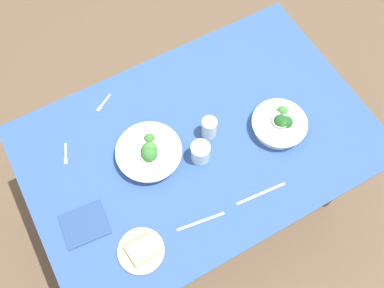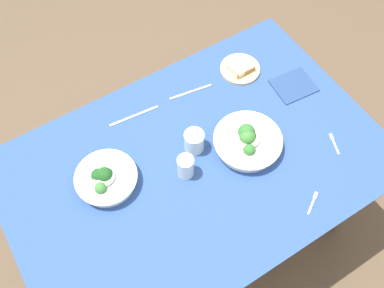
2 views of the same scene
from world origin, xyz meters
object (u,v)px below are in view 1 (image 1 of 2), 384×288
at_px(napkin_folded_upper, 85,224).
at_px(broccoli_bowl_near, 149,153).
at_px(table_knife_right, 201,222).
at_px(water_glass_side, 200,152).
at_px(bread_side_plate, 141,250).
at_px(broccoli_bowl_far, 280,124).
at_px(fork_by_far_bowl, 103,104).
at_px(water_glass_center, 209,128).
at_px(fork_by_near_bowl, 66,155).
at_px(table_knife_left, 261,194).

bearing_deg(napkin_folded_upper, broccoli_bowl_near, -158.61).
bearing_deg(table_knife_right, napkin_folded_upper, 161.14).
distance_m(water_glass_side, napkin_folded_upper, 0.54).
relative_size(bread_side_plate, table_knife_right, 0.91).
height_order(bread_side_plate, table_knife_right, bread_side_plate).
distance_m(broccoli_bowl_far, fork_by_far_bowl, 0.78).
bearing_deg(broccoli_bowl_near, water_glass_center, 174.42).
relative_size(water_glass_center, fork_by_near_bowl, 1.07).
bearing_deg(table_knife_left, broccoli_bowl_near, 136.17).
xyz_separation_m(broccoli_bowl_far, table_knife_left, (0.23, 0.22, -0.03)).
relative_size(table_knife_left, table_knife_right, 1.11).
distance_m(fork_by_far_bowl, table_knife_right, 0.69).
bearing_deg(broccoli_bowl_far, bread_side_plate, 13.92).
relative_size(bread_side_plate, fork_by_near_bowl, 1.88).
bearing_deg(water_glass_side, napkin_folded_upper, 3.50).
distance_m(fork_by_near_bowl, table_knife_left, 0.83).
height_order(water_glass_center, table_knife_left, water_glass_center).
distance_m(water_glass_center, fork_by_far_bowl, 0.50).
bearing_deg(water_glass_center, table_knife_right, 55.33).
relative_size(broccoli_bowl_far, water_glass_side, 2.50).
bearing_deg(broccoli_bowl_far, fork_by_near_bowl, -20.94).
bearing_deg(table_knife_left, fork_by_near_bowl, 144.30).
xyz_separation_m(water_glass_center, napkin_folded_upper, (0.63, 0.11, -0.05)).
relative_size(fork_by_far_bowl, fork_by_near_bowl, 0.95).
height_order(water_glass_side, fork_by_far_bowl, water_glass_side).
relative_size(fork_by_far_bowl, napkin_folded_upper, 0.52).
xyz_separation_m(bread_side_plate, table_knife_left, (-0.52, 0.03, -0.01)).
xyz_separation_m(broccoli_bowl_far, fork_by_near_bowl, (0.86, -0.33, -0.03)).
xyz_separation_m(water_glass_side, table_knife_right, (0.14, 0.24, -0.05)).
relative_size(broccoli_bowl_near, fork_by_near_bowl, 2.88).
xyz_separation_m(broccoli_bowl_near, table_knife_right, (-0.05, 0.35, -0.03)).
height_order(broccoli_bowl_near, bread_side_plate, broccoli_bowl_near).
xyz_separation_m(fork_by_near_bowl, table_knife_left, (-0.63, 0.55, -0.00)).
relative_size(broccoli_bowl_far, water_glass_center, 2.32).
bearing_deg(bread_side_plate, napkin_folded_upper, -53.40).
bearing_deg(water_glass_side, fork_by_near_bowl, -30.00).
relative_size(water_glass_side, table_knife_right, 0.48).
height_order(broccoli_bowl_far, water_glass_center, water_glass_center).
height_order(broccoli_bowl_far, fork_by_near_bowl, broccoli_bowl_far).
bearing_deg(water_glass_center, water_glass_side, 42.13).
xyz_separation_m(broccoli_bowl_near, fork_by_near_bowl, (0.31, -0.18, -0.03)).
bearing_deg(fork_by_near_bowl, broccoli_bowl_far, 90.02).
distance_m(table_knife_right, napkin_folded_upper, 0.46).
xyz_separation_m(bread_side_plate, napkin_folded_upper, (0.15, -0.20, -0.01)).
relative_size(table_knife_right, napkin_folded_upper, 1.13).
height_order(bread_side_plate, water_glass_center, water_glass_center).
distance_m(table_knife_left, napkin_folded_upper, 0.71).
distance_m(broccoli_bowl_far, table_knife_left, 0.32).
relative_size(broccoli_bowl_near, table_knife_left, 1.25).
bearing_deg(table_knife_right, table_knife_left, 4.86).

